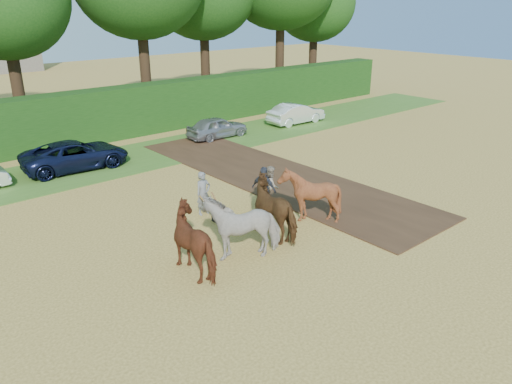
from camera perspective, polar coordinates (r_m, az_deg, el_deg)
ground at (r=18.43m, az=13.39°, el=-4.70°), size 120.00×120.00×0.00m
earth_strip at (r=23.75m, az=2.00°, el=1.87°), size 4.50×17.00×0.05m
grass_verge at (r=28.29m, az=-9.96°, el=4.72°), size 50.00×5.00×0.03m
hedgerow at (r=31.79m, az=-14.40°, el=8.94°), size 46.00×1.60×3.00m
spectator_near at (r=20.21m, az=1.70°, el=0.75°), size 0.98×1.01×1.63m
spectator_far at (r=19.51m, az=0.91°, el=0.31°), size 0.72×1.16×1.83m
plough_team at (r=16.93m, az=0.32°, el=-2.64°), size 6.71×4.96×2.07m
parked_cars at (r=26.56m, az=-17.38°, el=4.49°), size 29.79×2.71×1.42m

